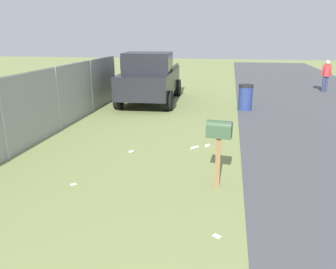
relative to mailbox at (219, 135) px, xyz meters
name	(u,v)px	position (x,y,z in m)	size (l,w,h in m)	color
mailbox	(219,135)	(0.00, 0.00, 0.00)	(0.27, 0.48, 1.31)	brown
pickup_truck	(150,76)	(7.83, 3.11, 0.06)	(4.96, 2.39, 2.09)	black
trash_bin	(245,97)	(7.09, -0.77, -0.55)	(0.55, 0.55, 0.96)	navy
pedestrian	(326,74)	(12.03, -4.83, -0.15)	(0.30, 0.56, 1.56)	#2D3351
fence_section	(2,117)	(0.62, 4.85, -0.02)	(15.56, 0.07, 1.89)	#9EA3A8
litter_wrapper_midfield_a	(217,236)	(-1.68, -0.07, -1.03)	(0.12, 0.08, 0.01)	silver
litter_wrapper_by_mailbox	(73,184)	(-0.38, 2.75, -1.03)	(0.12, 0.08, 0.01)	silver
litter_can_near_hydrant	(131,152)	(1.56, 2.15, -1.01)	(0.07, 0.07, 0.12)	silver
litter_bottle_far_scatter	(195,148)	(2.15, 0.65, -1.00)	(0.07, 0.07, 0.22)	#B2D8BF
litter_cup_midfield_b	(207,146)	(2.35, 0.33, -1.00)	(0.08, 0.08, 0.10)	white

